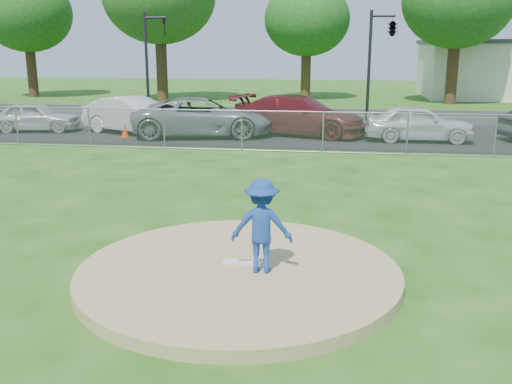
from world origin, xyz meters
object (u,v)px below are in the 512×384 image
traffic_cone (125,130)px  parked_car_white (134,115)px  pitcher (262,226)px  parked_car_pearl (419,123)px  parked_car_gray (202,117)px  tree_far_left (25,2)px  parked_car_darkred (299,115)px  traffic_signal_center (390,30)px  traffic_signal_left (150,55)px  tree_center (307,8)px  parked_car_silver (35,117)px

traffic_cone → parked_car_white: 1.27m
pitcher → parked_car_pearl: size_ratio=0.36×
parked_car_pearl → pitcher: bearing=163.8°
parked_car_white → parked_car_gray: 3.27m
pitcher → traffic_cone: size_ratio=2.61×
parked_car_pearl → tree_far_left: bearing=56.3°
pitcher → traffic_cone: pitcher is taller
parked_car_darkred → tree_far_left: bearing=69.6°
traffic_signal_center → traffic_signal_left: bearing=180.0°
traffic_signal_left → tree_far_left: bearing=140.3°
traffic_signal_left → tree_center: bearing=57.1°
traffic_signal_left → traffic_cone: traffic_signal_left is taller
pitcher → parked_car_pearl: (4.41, 15.32, -0.23)m
tree_center → parked_car_gray: tree_center is taller
parked_car_white → parked_car_darkred: bearing=-62.2°
pitcher → parked_car_white: size_ratio=0.32×
traffic_cone → tree_center: bearing=71.5°
tree_center → pitcher: 34.55m
pitcher → parked_car_pearl: bearing=-108.7°
pitcher → parked_car_silver: (-12.63, 15.67, -0.30)m
pitcher → traffic_cone: bearing=-64.1°
parked_car_gray → tree_far_left: bearing=33.9°
traffic_signal_left → parked_car_gray: size_ratio=0.93×
tree_far_left → pitcher: size_ratio=6.91×
tree_far_left → traffic_cone: bearing=-52.0°
tree_far_left → traffic_signal_left: tree_far_left is taller
tree_far_left → pitcher: (22.40, -33.09, -6.08)m
tree_far_left → parked_car_pearl: (26.81, -17.76, -6.31)m
traffic_cone → parked_car_white: bearing=90.2°
traffic_signal_left → parked_car_silver: (-3.46, -6.41, -2.68)m
traffic_signal_left → parked_car_pearl: 15.39m
parked_car_darkred → parked_car_pearl: 5.09m
parked_car_silver → parked_car_white: (4.70, 0.03, 0.14)m
parked_car_pearl → parked_car_gray: bearing=90.0°
tree_far_left → parked_car_white: (14.48, -17.38, -6.24)m
tree_center → traffic_signal_center: bearing=-67.5°
parked_car_white → parked_car_darkred: (7.34, 0.62, 0.05)m
traffic_signal_left → pitcher: (9.16, -22.09, -2.39)m
parked_car_silver → traffic_signal_left: bearing=-37.1°
parked_car_silver → parked_car_darkred: bearing=-95.6°
traffic_signal_left → pitcher: traffic_signal_left is taller
tree_center → parked_car_white: 20.30m
parked_car_gray → parked_car_darkred: bearing=-86.8°
traffic_signal_center → parked_car_white: bearing=-151.0°
pitcher → parked_car_darkred: 16.34m
traffic_signal_left → parked_car_darkred: bearing=-33.9°
pitcher → parked_car_pearl: 15.95m
tree_center → pitcher: tree_center is taller
traffic_signal_left → parked_car_silver: 7.77m
traffic_cone → tree_far_left: bearing=128.0°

